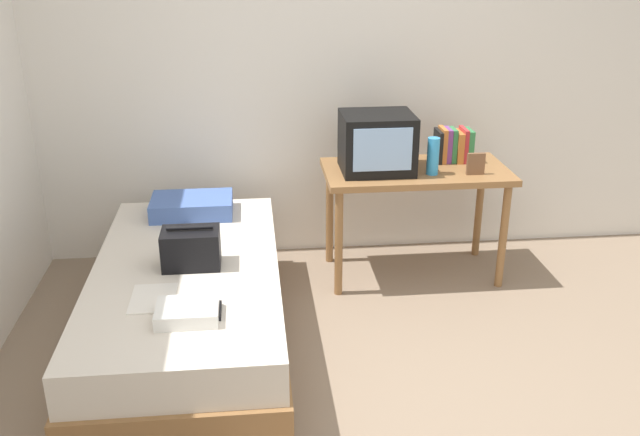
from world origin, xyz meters
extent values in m
plane|color=#84705B|center=(0.00, 0.00, 0.00)|extent=(8.00, 8.00, 0.00)
cube|color=silver|center=(0.00, 2.00, 1.30)|extent=(5.20, 0.10, 2.60)
cube|color=olive|center=(-0.91, 0.76, 0.13)|extent=(1.00, 2.00, 0.27)
cube|color=beige|center=(-0.91, 0.76, 0.37)|extent=(0.97, 1.94, 0.21)
cube|color=olive|center=(0.49, 1.49, 0.71)|extent=(1.16, 0.60, 0.04)
cylinder|color=olive|center=(-0.03, 1.25, 0.35)|extent=(0.05, 0.05, 0.69)
cylinder|color=olive|center=(1.01, 1.25, 0.35)|extent=(0.05, 0.05, 0.69)
cylinder|color=olive|center=(-0.03, 1.73, 0.35)|extent=(0.05, 0.05, 0.69)
cylinder|color=olive|center=(1.01, 1.73, 0.35)|extent=(0.05, 0.05, 0.69)
cube|color=black|center=(0.23, 1.48, 0.91)|extent=(0.44, 0.38, 0.36)
cube|color=#8CB2E0|center=(0.23, 1.29, 0.92)|extent=(0.35, 0.01, 0.26)
cylinder|color=#3399DB|center=(0.56, 1.37, 0.85)|extent=(0.07, 0.07, 0.23)
cube|color=black|center=(0.66, 1.63, 0.83)|extent=(0.02, 0.17, 0.21)
cube|color=#CC7233|center=(0.68, 1.63, 0.84)|extent=(0.03, 0.15, 0.22)
cube|color=#7A3D89|center=(0.72, 1.63, 0.84)|extent=(0.03, 0.14, 0.22)
cube|color=#337F47|center=(0.75, 1.63, 0.84)|extent=(0.03, 0.14, 0.22)
cube|color=#CC7233|center=(0.79, 1.63, 0.83)|extent=(0.04, 0.17, 0.20)
cube|color=#B72D33|center=(0.82, 1.63, 0.84)|extent=(0.03, 0.16, 0.22)
cube|color=#337F47|center=(0.86, 1.63, 0.84)|extent=(0.04, 0.15, 0.21)
cube|color=brown|center=(0.82, 1.34, 0.80)|extent=(0.11, 0.02, 0.14)
cube|color=#4766AD|center=(-0.93, 1.49, 0.53)|extent=(0.50, 0.33, 0.11)
cube|color=black|center=(-0.88, 0.75, 0.58)|extent=(0.30, 0.20, 0.20)
cylinder|color=black|center=(-0.88, 0.75, 0.69)|extent=(0.24, 0.02, 0.02)
cube|color=white|center=(-1.04, 0.40, 0.48)|extent=(0.21, 0.29, 0.01)
cube|color=black|center=(-0.73, 0.24, 0.49)|extent=(0.04, 0.16, 0.02)
cube|color=#B7B7BC|center=(-1.02, 0.88, 0.49)|extent=(0.04, 0.14, 0.02)
cube|color=white|center=(-0.86, 0.20, 0.51)|extent=(0.28, 0.22, 0.07)
camera|label=1|loc=(-0.55, -2.59, 2.08)|focal=38.90mm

